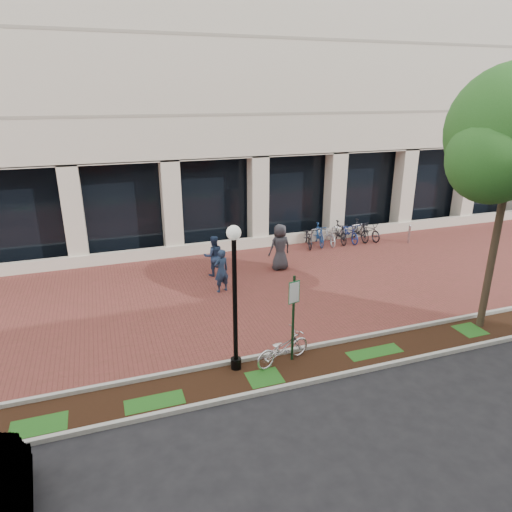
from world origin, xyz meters
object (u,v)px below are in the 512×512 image
object	(u,v)px
locked_bicycle	(283,348)
pedestrian_right	(280,247)
bollard	(409,234)
bike_rack_cluster	(339,233)
pedestrian_left	(221,271)
lamppost	(235,291)
parking_sign	(294,308)
pedestrian_mid	(214,256)

from	to	relation	value
locked_bicycle	pedestrian_right	distance (m)	6.93
pedestrian_right	bollard	world-z (taller)	pedestrian_right
locked_bicycle	bollard	bearing A→B (deg)	-67.78
bollard	pedestrian_right	bearing A→B (deg)	-170.83
bike_rack_cluster	pedestrian_left	bearing A→B (deg)	-142.81
lamppost	bollard	world-z (taller)	lamppost
locked_bicycle	bike_rack_cluster	bearing A→B (deg)	-52.64
parking_sign	bike_rack_cluster	size ratio (longest dim) A/B	0.59
parking_sign	pedestrian_right	world-z (taller)	parking_sign
parking_sign	pedestrian_left	world-z (taller)	parking_sign
locked_bicycle	bike_rack_cluster	world-z (taller)	bike_rack_cluster
bollard	bike_rack_cluster	world-z (taller)	bike_rack_cluster
locked_bicycle	pedestrian_right	xyz separation A→B (m)	(2.51, 6.44, 0.51)
locked_bicycle	pedestrian_left	bearing A→B (deg)	-12.21
lamppost	pedestrian_mid	xyz separation A→B (m)	(1.07, 6.54, -1.41)
lamppost	locked_bicycle	size ratio (longest dim) A/B	2.32
parking_sign	pedestrian_right	size ratio (longest dim) A/B	1.29
bollard	pedestrian_left	bearing A→B (deg)	-165.72
pedestrian_mid	bike_rack_cluster	size ratio (longest dim) A/B	0.39
pedestrian_mid	bollard	world-z (taller)	pedestrian_mid
pedestrian_mid	bollard	bearing A→B (deg)	-172.95
pedestrian_mid	parking_sign	bearing A→B (deg)	95.94
parking_sign	locked_bicycle	bearing A→B (deg)	170.58
pedestrian_left	pedestrian_mid	xyz separation A→B (m)	(0.12, 1.63, 0.00)
lamppost	pedestrian_right	distance (m)	7.46
lamppost	pedestrian_mid	world-z (taller)	lamppost
lamppost	pedestrian_right	size ratio (longest dim) A/B	2.05
bike_rack_cluster	pedestrian_mid	bearing A→B (deg)	-154.03
parking_sign	lamppost	size ratio (longest dim) A/B	0.63
pedestrian_left	pedestrian_mid	size ratio (longest dim) A/B	1.00
parking_sign	bike_rack_cluster	xyz separation A→B (m)	(6.26, 8.76, -1.08)
pedestrian_left	locked_bicycle	bearing A→B (deg)	75.87
locked_bicycle	pedestrian_right	world-z (taller)	pedestrian_right
pedestrian_mid	pedestrian_right	xyz separation A→B (m)	(2.71, -0.24, 0.14)
locked_bicycle	bollard	xyz separation A→B (m)	(9.69, 7.60, 0.03)
pedestrian_left	bike_rack_cluster	distance (m)	7.83
locked_bicycle	parking_sign	bearing A→B (deg)	-102.87
pedestrian_right	parking_sign	bearing A→B (deg)	63.17
pedestrian_left	pedestrian_right	world-z (taller)	pedestrian_right
pedestrian_right	bike_rack_cluster	bearing A→B (deg)	-157.75
pedestrian_mid	bollard	distance (m)	9.94
pedestrian_right	bike_rack_cluster	xyz separation A→B (m)	(4.04, 2.33, -0.47)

